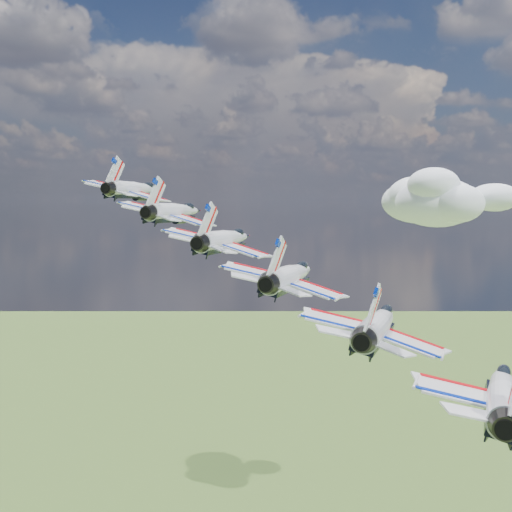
% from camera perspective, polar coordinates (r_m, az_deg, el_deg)
% --- Properties ---
extents(cloud_far, '(56.64, 44.50, 22.25)m').
position_cam_1_polar(cloud_far, '(310.58, 15.85, 4.87)').
color(cloud_far, white).
extents(jet_0, '(14.49, 18.76, 7.92)m').
position_cam_1_polar(jet_0, '(104.87, -9.62, 5.29)').
color(jet_0, white).
extents(jet_1, '(14.49, 18.76, 7.92)m').
position_cam_1_polar(jet_1, '(93.19, -6.46, 3.57)').
color(jet_1, white).
extents(jet_2, '(14.49, 18.76, 7.92)m').
position_cam_1_polar(jet_2, '(81.98, -2.44, 1.35)').
color(jet_2, white).
extents(jet_3, '(14.49, 18.76, 7.92)m').
position_cam_1_polar(jet_3, '(71.46, 2.80, -1.55)').
color(jet_3, white).
extents(jet_4, '(14.49, 18.76, 7.92)m').
position_cam_1_polar(jet_4, '(61.99, 9.76, -5.37)').
color(jet_4, silver).
extents(jet_5, '(14.49, 18.76, 7.92)m').
position_cam_1_polar(jet_5, '(54.10, 19.13, -10.30)').
color(jet_5, silver).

